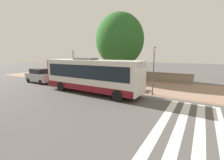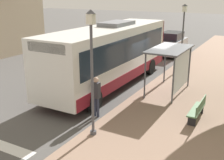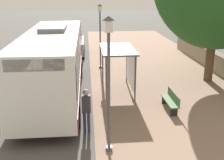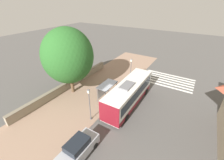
{
  "view_description": "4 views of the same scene",
  "coord_description": "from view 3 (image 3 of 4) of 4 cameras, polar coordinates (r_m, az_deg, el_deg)",
  "views": [
    {
      "loc": [
        13.69,
        10.87,
        3.91
      ],
      "look_at": [
        -1.17,
        1.85,
        0.91
      ],
      "focal_mm": 24.0,
      "sensor_mm": 36.0,
      "label": 1
    },
    {
      "loc": [
        -5.74,
        14.92,
        5.18
      ],
      "look_at": [
        0.89,
        2.94,
        0.88
      ],
      "focal_mm": 45.0,
      "sensor_mm": 36.0,
      "label": 2
    },
    {
      "loc": [
        0.19,
        15.45,
        5.4
      ],
      "look_at": [
        -1.03,
        2.0,
        1.01
      ],
      "focal_mm": 45.0,
      "sensor_mm": 36.0,
      "label": 3
    },
    {
      "loc": [
        8.85,
        -14.6,
        13.36
      ],
      "look_at": [
        -1.44,
        2.3,
        2.5
      ],
      "focal_mm": 24.0,
      "sensor_mm": 36.0,
      "label": 4
    }
  ],
  "objects": [
    {
      "name": "ground_plane",
      "position": [
        16.37,
        -4.24,
        -1.31
      ],
      "size": [
        120.0,
        120.0,
        0.0
      ],
      "primitive_type": "plane",
      "color": "#514F4C",
      "rests_on": "ground"
    },
    {
      "name": "sidewalk_plaza",
      "position": [
        17.02,
        11.08,
        -0.8
      ],
      "size": [
        9.0,
        44.0,
        0.02
      ],
      "color": "#937560",
      "rests_on": "ground"
    },
    {
      "name": "bus",
      "position": [
        14.67,
        -11.76,
        3.62
      ],
      "size": [
        2.75,
        10.46,
        3.57
      ],
      "color": "silver",
      "rests_on": "ground"
    },
    {
      "name": "bus_shelter",
      "position": [
        15.0,
        1.75,
        4.98
      ],
      "size": [
        1.74,
        3.32,
        2.41
      ],
      "color": "#515459",
      "rests_on": "ground"
    },
    {
      "name": "pedestrian",
      "position": [
        10.9,
        -5.25,
        -5.52
      ],
      "size": [
        0.34,
        0.24,
        1.79
      ],
      "color": "#2D3347",
      "rests_on": "ground"
    },
    {
      "name": "bench",
      "position": [
        13.33,
        11.88,
        -4.06
      ],
      "size": [
        0.4,
        1.78,
        0.88
      ],
      "color": "#4C7247",
      "rests_on": "ground"
    },
    {
      "name": "street_lamp_near",
      "position": [
        19.58,
        -2.43,
        9.86
      ],
      "size": [
        0.28,
        0.28,
        4.44
      ],
      "color": "#4C4C51",
      "rests_on": "ground"
    },
    {
      "name": "street_lamp_far",
      "position": [
        8.99,
        -0.67,
        0.76
      ],
      "size": [
        0.28,
        0.28,
        4.63
      ],
      "color": "#4C4C51",
      "rests_on": "ground"
    },
    {
      "name": "parked_car_behind_bus",
      "position": [
        24.25,
        -7.93,
        7.26
      ],
      "size": [
        1.91,
        4.28,
        1.95
      ],
      "color": "#9EA0A8",
      "rests_on": "ground"
    }
  ]
}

